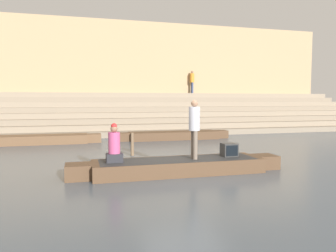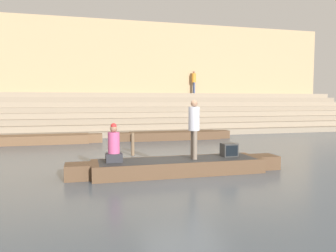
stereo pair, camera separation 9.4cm
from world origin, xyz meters
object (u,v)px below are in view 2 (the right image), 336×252
Objects in this scene: moored_boat_distant at (175,135)px; mooring_post at (133,144)px; person_standing at (194,125)px; person_rowing at (114,146)px; moored_boat_shore at (38,139)px; person_on_steps at (194,80)px; tv_set at (229,150)px; rowboat_main at (178,166)px.

mooring_post is (-3.07, -4.78, 0.22)m from moored_boat_distant.
mooring_post is at bearing 97.82° from person_standing.
person_rowing is (-2.36, 0.09, -0.57)m from person_standing.
mooring_post is (4.09, -4.66, 0.22)m from moored_boat_shore.
person_rowing is 17.71m from person_on_steps.
person_standing is 9.86m from moored_boat_shore.
person_on_steps is (4.22, 15.61, 3.15)m from tv_set.
moored_boat_shore is 3.56× the size of person_on_steps.
moored_boat_shore is at bearing 110.70° from person_standing.
person_rowing reaches higher than moored_boat_shore.
tv_set is (3.57, 0.04, -0.24)m from person_rowing.
person_standing is at bearing -61.53° from moored_boat_shore.
moored_boat_shore is 7.16m from moored_boat_distant.
person_on_steps is (5.90, 15.69, 3.55)m from rowboat_main.
rowboat_main is at bearing 161.23° from person_standing.
mooring_post is at bearing 72.79° from person_rowing.
moored_boat_distant is at bearing -129.73° from person_on_steps.
mooring_post is at bearing 129.49° from tv_set.
person_standing is (0.47, -0.05, 1.21)m from rowboat_main.
moored_boat_shore is 13.68m from person_on_steps.
tv_set is 0.51× the size of mooring_post.
moored_boat_shore is at bearing -179.30° from moored_boat_distant.
person_on_steps is (5.42, 15.74, 2.33)m from person_standing.
tv_set is 4.21m from mooring_post.
person_on_steps reaches higher than mooring_post.
person_standing is 1.46m from tv_set.
person_rowing is 1.22× the size of mooring_post.
person_rowing reaches higher than moored_boat_distant.
rowboat_main is 3.63× the size of person_on_steps.
person_rowing reaches higher than rowboat_main.
person_standing reaches higher than person_rowing.
rowboat_main is 1.30m from person_standing.
rowboat_main is at bearing -174.49° from tv_set.
person_on_steps reaches higher than person_rowing.
person_on_steps is at bearing 63.28° from person_rowing.
mooring_post is (-0.85, 3.45, 0.23)m from rowboat_main.
moored_boat_distant is at bearing -4.11° from moored_boat_shore.
person_on_steps is (6.74, 12.24, 3.32)m from mooring_post.
moored_boat_distant is 9.04m from person_on_steps.
rowboat_main is 9.50m from moored_boat_shore.
person_standing reaches higher than moored_boat_shore.
person_on_steps reaches higher than rowboat_main.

